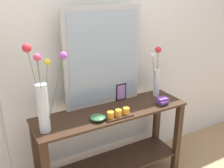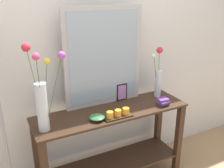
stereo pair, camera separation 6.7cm
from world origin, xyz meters
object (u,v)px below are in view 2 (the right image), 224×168
object	(u,v)px
console_table	(112,140)
candle_tray	(118,114)
tall_vase_left	(42,97)
picture_frame_small	(122,92)
decorative_bowl	(97,117)
vase_right	(158,77)
book_stack	(163,102)
mirror_leaning	(104,57)

from	to	relation	value
console_table	candle_tray	size ratio (longest dim) A/B	5.63
tall_vase_left	candle_tray	size ratio (longest dim) A/B	2.70
picture_frame_small	decorative_bowl	bearing A→B (deg)	-145.37
candle_tray	decorative_bowl	distance (m)	0.18
console_table	vase_right	xyz separation A→B (m)	(0.54, 0.08, 0.50)
console_table	picture_frame_small	distance (m)	0.45
console_table	decorative_bowl	distance (m)	0.39
vase_right	book_stack	size ratio (longest dim) A/B	4.75
console_table	book_stack	size ratio (longest dim) A/B	13.05
mirror_leaning	candle_tray	xyz separation A→B (m)	(-0.02, -0.30, -0.41)
tall_vase_left	decorative_bowl	size ratio (longest dim) A/B	5.26
book_stack	picture_frame_small	bearing A→B (deg)	136.09
vase_right	tall_vase_left	bearing A→B (deg)	-173.14
console_table	decorative_bowl	bearing A→B (deg)	-152.07
tall_vase_left	vase_right	size ratio (longest dim) A/B	1.32
tall_vase_left	vase_right	distance (m)	1.14
mirror_leaning	vase_right	bearing A→B (deg)	-9.92
tall_vase_left	decorative_bowl	world-z (taller)	tall_vase_left
console_table	vase_right	bearing A→B (deg)	8.26
mirror_leaning	vase_right	size ratio (longest dim) A/B	1.75
decorative_bowl	console_table	bearing A→B (deg)	27.93
picture_frame_small	decorative_bowl	size ratio (longest dim) A/B	1.31
tall_vase_left	book_stack	world-z (taller)	tall_vase_left
console_table	mirror_leaning	size ratio (longest dim) A/B	1.57
tall_vase_left	mirror_leaning	bearing A→B (deg)	20.78
console_table	mirror_leaning	xyz separation A→B (m)	(0.01, 0.17, 0.74)
tall_vase_left	candle_tray	xyz separation A→B (m)	(0.58, -0.08, -0.24)
tall_vase_left	picture_frame_small	bearing A→B (deg)	15.46
console_table	picture_frame_small	world-z (taller)	picture_frame_small
candle_tray	vase_right	bearing A→B (deg)	20.99
candle_tray	picture_frame_small	bearing A→B (deg)	55.85
decorative_bowl	vase_right	bearing A→B (deg)	13.70
mirror_leaning	book_stack	size ratio (longest dim) A/B	8.29
vase_right	book_stack	bearing A→B (deg)	-111.07
mirror_leaning	picture_frame_small	distance (m)	0.40
candle_tray	picture_frame_small	world-z (taller)	picture_frame_small
picture_frame_small	candle_tray	bearing A→B (deg)	-124.15
vase_right	decorative_bowl	size ratio (longest dim) A/B	3.99
mirror_leaning	decorative_bowl	distance (m)	0.53
mirror_leaning	picture_frame_small	size ratio (longest dim) A/B	5.32
candle_tray	decorative_bowl	world-z (taller)	candle_tray
decorative_bowl	book_stack	world-z (taller)	book_stack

